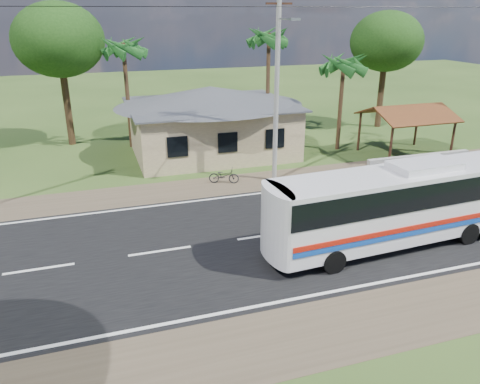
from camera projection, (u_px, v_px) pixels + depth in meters
name	position (u px, v px, depth m)	size (l,w,h in m)	color
ground	(265.00, 236.00, 19.96)	(120.00, 120.00, 0.00)	#2B4619
road	(265.00, 236.00, 19.95)	(120.00, 16.00, 0.03)	black
house	(210.00, 113.00, 30.80)	(12.40, 10.00, 5.00)	tan
waiting_shed	(407.00, 114.00, 30.22)	(5.20, 4.48, 3.35)	#392115
concrete_barrier	(418.00, 162.00, 28.19)	(7.00, 0.30, 0.90)	#9E9E99
utility_poles	(271.00, 76.00, 24.37)	(32.80, 2.22, 11.00)	#9E9E99
palm_near	(344.00, 64.00, 30.35)	(2.80, 2.80, 6.70)	#47301E
palm_mid	(269.00, 38.00, 32.81)	(2.80, 2.80, 8.20)	#47301E
palm_far	(123.00, 48.00, 30.56)	(2.80, 2.80, 7.70)	#47301E
tree_behind_house	(59.00, 40.00, 31.03)	(6.00, 6.00, 9.61)	#47301E
tree_behind_shed	(386.00, 42.00, 36.29)	(5.60, 5.60, 9.02)	#47301E
coach_bus	(401.00, 200.00, 18.62)	(11.13, 2.94, 3.42)	silver
motorcycle	(224.00, 176.00, 25.89)	(0.58, 1.67, 0.88)	black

